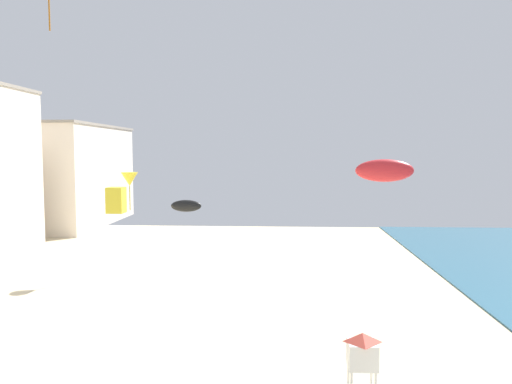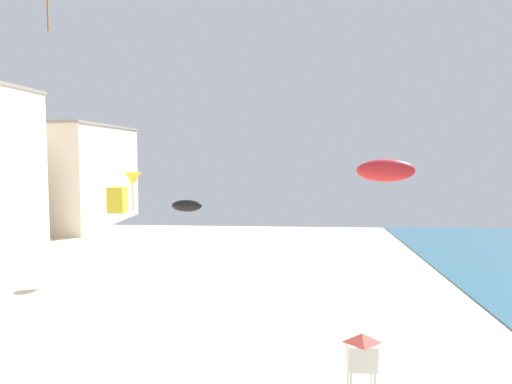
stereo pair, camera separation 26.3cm
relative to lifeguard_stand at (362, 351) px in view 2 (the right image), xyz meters
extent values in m
cube|color=silver|center=(-33.73, 44.59, 4.48)|extent=(15.82, 20.82, 12.64)
cube|color=gray|center=(-33.73, 44.59, 10.95)|extent=(16.14, 21.24, 0.30)
cylinder|color=white|center=(-0.45, 0.45, -1.24)|extent=(0.10, 0.10, 1.20)
cylinder|color=white|center=(0.45, 0.45, -1.24)|extent=(0.10, 0.10, 1.20)
cube|color=white|center=(0.00, 0.00, -0.14)|extent=(1.10, 1.10, 1.00)
pyramid|color=#D14C3D|center=(0.00, 0.00, 0.54)|extent=(1.10, 1.10, 0.35)
cone|color=yellow|center=(-15.04, 19.23, 5.51)|extent=(1.31, 1.31, 1.07)
cylinder|color=#A49220|center=(-15.04, 19.23, 4.02)|extent=(0.07, 0.07, 1.90)
cube|color=yellow|center=(-11.07, 4.54, 5.33)|extent=(0.79, 0.79, 1.24)
ellipsoid|color=red|center=(1.83, 5.56, 6.73)|extent=(2.81, 0.78, 1.09)
ellipsoid|color=black|center=(-7.61, 4.18, 5.11)|extent=(1.44, 0.40, 0.56)
cylinder|color=#A75C15|center=(-9.83, -4.38, 11.74)|extent=(0.05, 0.05, 1.21)
camera|label=1|loc=(-3.06, -18.67, 7.64)|focal=34.75mm
camera|label=2|loc=(-2.80, -18.65, 7.64)|focal=34.75mm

